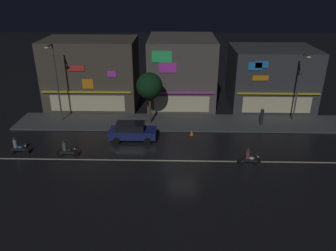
{
  "coord_description": "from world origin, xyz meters",
  "views": [
    {
      "loc": [
        -0.64,
        -23.75,
        13.8
      ],
      "look_at": [
        -1.32,
        3.89,
        1.46
      ],
      "focal_mm": 35.37,
      "sensor_mm": 36.0,
      "label": 1
    }
  ],
  "objects_px": {
    "parked_car_near_kerb": "(132,131)",
    "motorcycle_lead": "(249,158)",
    "pedestrian_on_sidewalk": "(262,117)",
    "motorcycle_following": "(17,147)",
    "streetlamp_west": "(56,78)",
    "traffic_cone": "(192,132)",
    "streetlamp_mid": "(300,82)",
    "motorcycle_trailing_far": "(66,150)"
  },
  "relations": [
    {
      "from": "pedestrian_on_sidewalk",
      "to": "motorcycle_lead",
      "type": "distance_m",
      "value": 8.43
    },
    {
      "from": "streetlamp_west",
      "to": "traffic_cone",
      "type": "xyz_separation_m",
      "value": [
        13.5,
        -2.88,
        -4.51
      ]
    },
    {
      "from": "pedestrian_on_sidewalk",
      "to": "traffic_cone",
      "type": "relative_size",
      "value": 3.27
    },
    {
      "from": "streetlamp_west",
      "to": "motorcycle_trailing_far",
      "type": "xyz_separation_m",
      "value": [
        2.78,
        -7.35,
        -4.15
      ]
    },
    {
      "from": "streetlamp_mid",
      "to": "traffic_cone",
      "type": "height_order",
      "value": "streetlamp_mid"
    },
    {
      "from": "streetlamp_west",
      "to": "motorcycle_following",
      "type": "distance_m",
      "value": 8.22
    },
    {
      "from": "motorcycle_following",
      "to": "motorcycle_trailing_far",
      "type": "bearing_deg",
      "value": -12.69
    },
    {
      "from": "traffic_cone",
      "to": "parked_car_near_kerb",
      "type": "bearing_deg",
      "value": -168.64
    },
    {
      "from": "motorcycle_lead",
      "to": "traffic_cone",
      "type": "height_order",
      "value": "motorcycle_lead"
    },
    {
      "from": "pedestrian_on_sidewalk",
      "to": "parked_car_near_kerb",
      "type": "xyz_separation_m",
      "value": [
        -12.74,
        -3.59,
        -0.11
      ]
    },
    {
      "from": "pedestrian_on_sidewalk",
      "to": "motorcycle_following",
      "type": "xyz_separation_m",
      "value": [
        -22.24,
        -6.51,
        -0.35
      ]
    },
    {
      "from": "parked_car_near_kerb",
      "to": "traffic_cone",
      "type": "xyz_separation_m",
      "value": [
        5.56,
        1.12,
        -0.59
      ]
    },
    {
      "from": "streetlamp_west",
      "to": "motorcycle_lead",
      "type": "bearing_deg",
      "value": -25.09
    },
    {
      "from": "parked_car_near_kerb",
      "to": "motorcycle_following",
      "type": "relative_size",
      "value": 2.26
    },
    {
      "from": "traffic_cone",
      "to": "streetlamp_mid",
      "type": "bearing_deg",
      "value": 17.09
    },
    {
      "from": "streetlamp_mid",
      "to": "motorcycle_lead",
      "type": "distance_m",
      "value": 11.47
    },
    {
      "from": "streetlamp_mid",
      "to": "motorcycle_lead",
      "type": "relative_size",
      "value": 3.76
    },
    {
      "from": "streetlamp_mid",
      "to": "motorcycle_trailing_far",
      "type": "height_order",
      "value": "streetlamp_mid"
    },
    {
      "from": "pedestrian_on_sidewalk",
      "to": "parked_car_near_kerb",
      "type": "bearing_deg",
      "value": -41.1
    },
    {
      "from": "pedestrian_on_sidewalk",
      "to": "motorcycle_lead",
      "type": "relative_size",
      "value": 0.95
    },
    {
      "from": "streetlamp_west",
      "to": "traffic_cone",
      "type": "bearing_deg",
      "value": -12.06
    },
    {
      "from": "streetlamp_mid",
      "to": "motorcycle_following",
      "type": "bearing_deg",
      "value": -164.13
    },
    {
      "from": "pedestrian_on_sidewalk",
      "to": "traffic_cone",
      "type": "height_order",
      "value": "pedestrian_on_sidewalk"
    },
    {
      "from": "motorcycle_lead",
      "to": "parked_car_near_kerb",
      "type": "bearing_deg",
      "value": -20.51
    },
    {
      "from": "parked_car_near_kerb",
      "to": "motorcycle_lead",
      "type": "height_order",
      "value": "parked_car_near_kerb"
    },
    {
      "from": "streetlamp_west",
      "to": "motorcycle_following",
      "type": "relative_size",
      "value": 4.2
    },
    {
      "from": "streetlamp_west",
      "to": "motorcycle_following",
      "type": "bearing_deg",
      "value": -102.77
    },
    {
      "from": "streetlamp_west",
      "to": "motorcycle_following",
      "type": "height_order",
      "value": "streetlamp_west"
    },
    {
      "from": "motorcycle_lead",
      "to": "motorcycle_trailing_far",
      "type": "distance_m",
      "value": 15.06
    },
    {
      "from": "motorcycle_trailing_far",
      "to": "streetlamp_mid",
      "type": "bearing_deg",
      "value": 17.52
    },
    {
      "from": "streetlamp_west",
      "to": "traffic_cone",
      "type": "height_order",
      "value": "streetlamp_west"
    },
    {
      "from": "streetlamp_mid",
      "to": "motorcycle_lead",
      "type": "xyz_separation_m",
      "value": [
        -6.41,
        -8.75,
        -3.72
      ]
    },
    {
      "from": "streetlamp_mid",
      "to": "parked_car_near_kerb",
      "type": "distance_m",
      "value": 17.23
    },
    {
      "from": "pedestrian_on_sidewalk",
      "to": "traffic_cone",
      "type": "xyz_separation_m",
      "value": [
        -7.18,
        -2.47,
        -0.71
      ]
    },
    {
      "from": "motorcycle_trailing_far",
      "to": "parked_car_near_kerb",
      "type": "bearing_deg",
      "value": 30.63
    },
    {
      "from": "streetlamp_mid",
      "to": "motorcycle_following",
      "type": "xyz_separation_m",
      "value": [
        -25.79,
        -7.33,
        -3.72
      ]
    },
    {
      "from": "streetlamp_mid",
      "to": "motorcycle_trailing_far",
      "type": "bearing_deg",
      "value": -160.09
    },
    {
      "from": "streetlamp_west",
      "to": "pedestrian_on_sidewalk",
      "type": "xyz_separation_m",
      "value": [
        20.67,
        -0.41,
        -3.8
      ]
    },
    {
      "from": "motorcycle_following",
      "to": "streetlamp_mid",
      "type": "bearing_deg",
      "value": 8.83
    },
    {
      "from": "motorcycle_following",
      "to": "motorcycle_lead",
      "type": "bearing_deg",
      "value": -11.23
    },
    {
      "from": "streetlamp_mid",
      "to": "parked_car_near_kerb",
      "type": "relative_size",
      "value": 1.66
    },
    {
      "from": "motorcycle_following",
      "to": "motorcycle_trailing_far",
      "type": "height_order",
      "value": "same"
    }
  ]
}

